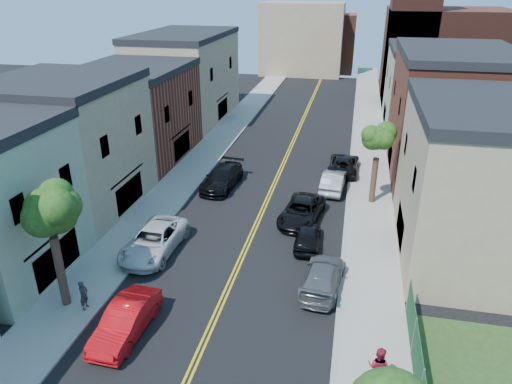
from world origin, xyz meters
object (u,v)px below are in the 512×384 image
Objects in this scene: grey_car_right at (323,276)px; grey_car_left at (159,236)px; white_pickup at (154,241)px; black_suv_lane at (302,211)px; dark_car_right_far at (343,164)px; pedestrian_left at (84,295)px; red_sedan at (126,320)px; black_car_left at (222,178)px; pedestrian_right at (378,367)px; black_car_right at (308,236)px; silver_car_right at (334,181)px.

grey_car_left is at bearing -6.56° from grey_car_right.
black_suv_lane is (8.50, 6.11, -0.07)m from white_pickup.
grey_car_right is 17.56m from dark_car_right_far.
black_suv_lane is 15.59m from pedestrian_left.
black_car_left reaches higher than red_sedan.
grey_car_right is 7.15m from pedestrian_right.
grey_car_right is (10.62, -1.54, -0.09)m from white_pickup.
black_suv_lane is at bearing -51.06° from pedestrian_right.
black_car_right is at bearing 18.42° from grey_car_left.
silver_car_right is (10.38, 11.94, -0.03)m from white_pickup.
pedestrian_left reaches higher than black_car_left.
white_pickup is at bearing -83.73° from grey_car_left.
silver_car_right is at bearing 12.88° from black_car_left.
black_car_left is at bearing -9.03° from pedestrian_left.
black_suv_lane is (6.82, 13.37, -0.04)m from red_sedan.
pedestrian_left is at bearing -94.20° from black_car_left.
black_suv_lane is at bearing -78.78° from black_car_right.
grey_car_left is 2.10× the size of pedestrian_right.
black_car_right is 13.35m from dark_car_right_far.
black_car_right is at bearing 18.34° from white_pickup.
white_pickup is at bearing 53.10° from silver_car_right.
pedestrian_right is at bearing -52.76° from black_car_left.
red_sedan is 1.17× the size of grey_car_left.
silver_car_right is at bearing 83.05° from dark_car_right_far.
white_pickup is 1.17× the size of grey_car_right.
pedestrian_left reaches higher than white_pickup.
red_sedan is 7.46m from white_pickup.
black_suv_lane is 2.80× the size of pedestrian_right.
grey_car_right is 1.25× the size of black_car_right.
black_suv_lane is at bearing -38.68° from pedestrian_left.
dark_car_right_far is (1.70, 13.24, 0.07)m from black_car_right.
silver_car_right is 4.12m from dark_car_right_far.
silver_car_right is 2.96× the size of pedestrian_left.
pedestrian_right reaches higher than red_sedan.
black_suv_lane is (-1.88, -5.84, -0.04)m from silver_car_right.
grey_car_right is 1.04× the size of silver_car_right.
grey_car_right is at bearing 104.71° from black_car_right.
pedestrian_left is (-9.70, -12.21, 0.21)m from black_suv_lane.
grey_car_right is at bearing 95.10° from silver_car_right.
black_car_right is 0.74× the size of black_suv_lane.
pedestrian_left is 0.84× the size of pedestrian_right.
red_sedan is 0.84× the size of black_car_left.
black_car_left is 1.41× the size of black_car_right.
pedestrian_right is at bearing 97.46° from dark_car_right_far.
black_suv_lane reaches higher than black_car_right.
red_sedan is 10.61m from grey_car_right.
black_car_right is 11.64m from pedestrian_right.
black_car_left is 9.07m from silver_car_right.
white_pickup is 10.73m from black_car_left.
dark_car_right_far is (11.00, 15.25, 0.07)m from grey_car_left.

